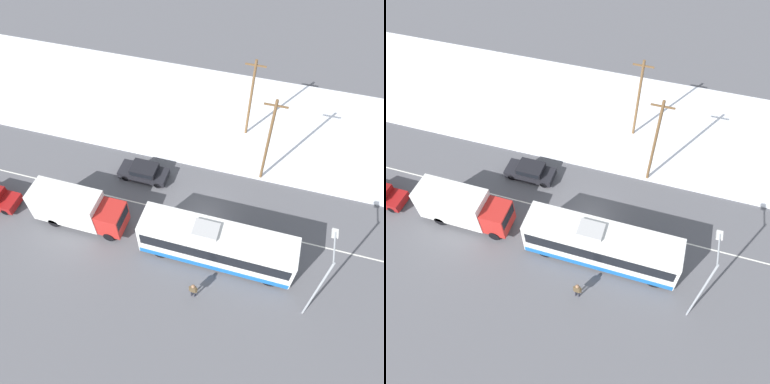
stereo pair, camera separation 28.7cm
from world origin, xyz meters
TOP-DOWN VIEW (x-y plane):
  - ground_plane at (0.00, 0.00)m, footprint 120.00×120.00m
  - snow_lot at (0.00, 12.75)m, footprint 80.00×14.81m
  - lane_marking_center at (0.00, 0.00)m, footprint 60.00×0.12m
  - city_bus at (1.85, -3.09)m, footprint 11.28×2.57m
  - box_truck at (-9.36, -2.95)m, footprint 7.38×2.30m
  - sedan_car at (-6.10, 2.84)m, footprint 4.29×1.80m
  - pedestrian_at_stop at (1.09, -6.56)m, footprint 0.61×0.27m
  - streetlamp at (8.67, -5.18)m, footprint 0.36×2.46m
  - utility_pole_roadside at (3.80, 5.65)m, footprint 1.80×0.24m
  - utility_pole_snowlot at (1.44, 10.91)m, footprint 1.80×0.24m

SIDE VIEW (x-z plane):
  - ground_plane at x=0.00m, z-range 0.00..0.00m
  - lane_marking_center at x=0.00m, z-range 0.00..0.00m
  - snow_lot at x=0.00m, z-range 0.00..0.12m
  - sedan_car at x=-6.10m, z-range 0.07..1.47m
  - pedestrian_at_stop at x=1.09m, z-range 0.19..1.88m
  - city_bus at x=1.85m, z-range -0.04..3.49m
  - box_truck at x=-9.36m, z-range 0.16..3.43m
  - utility_pole_snowlot at x=1.44m, z-range 0.19..8.28m
  - utility_pole_roadside at x=3.80m, z-range 0.19..8.72m
  - streetlamp at x=8.67m, z-range 0.96..8.28m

